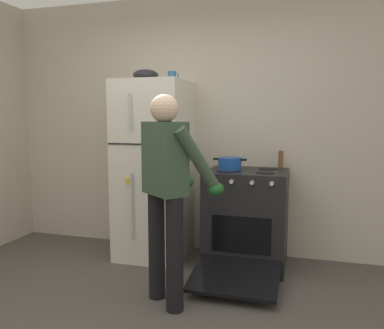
# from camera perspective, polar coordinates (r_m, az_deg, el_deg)

# --- Properties ---
(kitchen_wall_back) EXTENTS (6.00, 0.10, 2.70)m
(kitchen_wall_back) POSITION_cam_1_polar(r_m,az_deg,el_deg) (4.19, 1.09, 5.78)
(kitchen_wall_back) COLOR beige
(kitchen_wall_back) RESTS_ON ground
(refrigerator) EXTENTS (0.68, 0.72, 1.80)m
(refrigerator) POSITION_cam_1_polar(r_m,az_deg,el_deg) (3.98, -5.59, -0.82)
(refrigerator) COLOR silver
(refrigerator) RESTS_ON ground
(stove_range) EXTENTS (0.76, 1.23, 0.94)m
(stove_range) POSITION_cam_1_polar(r_m,az_deg,el_deg) (3.81, 7.96, -8.00)
(stove_range) COLOR black
(stove_range) RESTS_ON ground
(person_cook) EXTENTS (0.63, 0.66, 1.60)m
(person_cook) POSITION_cam_1_polar(r_m,az_deg,el_deg) (2.91, -3.49, -2.58)
(person_cook) COLOR black
(person_cook) RESTS_ON ground
(red_pot) EXTENTS (0.32, 0.22, 0.12)m
(red_pot) POSITION_cam_1_polar(r_m,az_deg,el_deg) (3.70, 5.58, 0.12)
(red_pot) COLOR #19479E
(red_pot) RESTS_ON stove_range
(coffee_mug) EXTENTS (0.11, 0.08, 0.10)m
(coffee_mug) POSITION_cam_1_polar(r_m,az_deg,el_deg) (3.95, -2.95, 12.89)
(coffee_mug) COLOR #2D6093
(coffee_mug) RESTS_ON refrigerator
(pepper_mill) EXTENTS (0.05, 0.05, 0.18)m
(pepper_mill) POSITION_cam_1_polar(r_m,az_deg,el_deg) (3.89, 12.94, 0.71)
(pepper_mill) COLOR brown
(pepper_mill) RESTS_ON stove_range
(mixing_bowl) EXTENTS (0.25, 0.25, 0.11)m
(mixing_bowl) POSITION_cam_1_polar(r_m,az_deg,el_deg) (4.00, -6.84, 12.91)
(mixing_bowl) COLOR black
(mixing_bowl) RESTS_ON refrigerator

